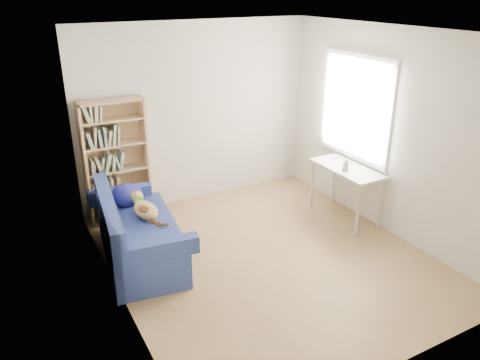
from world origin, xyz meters
name	(u,v)px	position (x,y,z in m)	size (l,w,h in m)	color
ground	(268,257)	(0.00, 0.00, 0.00)	(4.00, 4.00, 0.00)	olive
room_shell	(277,124)	(0.10, 0.03, 1.64)	(3.54, 4.04, 2.62)	silver
sofa	(136,232)	(-1.36, 0.77, 0.33)	(1.01, 1.79, 0.84)	navy
bookshelf	(117,166)	(-1.25, 1.85, 0.78)	(0.84, 0.26, 1.68)	tan
desk	(347,173)	(1.48, 0.39, 0.66)	(0.49, 1.07, 0.75)	silver
pen_cup	(346,167)	(1.39, 0.32, 0.81)	(0.08, 0.08, 0.15)	white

